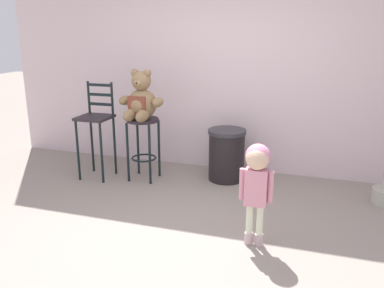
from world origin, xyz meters
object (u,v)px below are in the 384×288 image
(child_walking, at_px, (257,173))
(bar_stool_with_teddy, at_px, (143,136))
(teddy_bear, at_px, (141,101))
(bar_chair_empty, at_px, (96,123))
(trash_bin, at_px, (227,155))

(child_walking, bearing_deg, bar_stool_with_teddy, -4.20)
(teddy_bear, relative_size, child_walking, 0.65)
(teddy_bear, height_order, bar_chair_empty, teddy_bear)
(bar_chair_empty, bearing_deg, teddy_bear, 6.15)
(child_walking, distance_m, trash_bin, 1.71)
(teddy_bear, distance_m, trash_bin, 1.30)
(teddy_bear, distance_m, bar_chair_empty, 0.70)
(teddy_bear, bearing_deg, trash_bin, 17.73)
(bar_stool_with_teddy, bearing_deg, child_walking, -36.81)
(child_walking, height_order, trash_bin, child_walking)
(teddy_bear, bearing_deg, bar_stool_with_teddy, 90.00)
(bar_stool_with_teddy, distance_m, child_walking, 2.08)
(trash_bin, bearing_deg, teddy_bear, -162.27)
(trash_bin, bearing_deg, bar_stool_with_teddy, -163.75)
(trash_bin, xyz_separation_m, bar_chair_empty, (-1.66, -0.40, 0.39))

